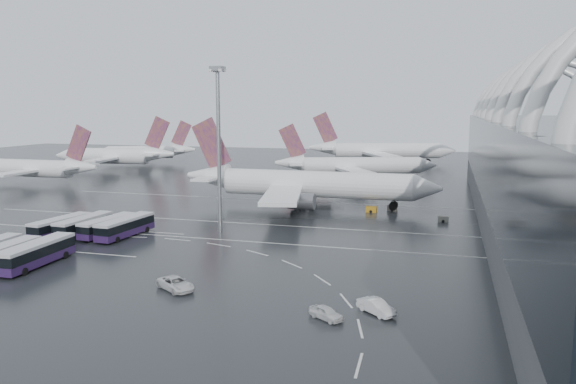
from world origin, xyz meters
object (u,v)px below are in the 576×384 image
(airliner_gate_c, at_px, (379,151))
(bus_row_far_c, at_px, (36,253))
(airliner_gate_b, at_px, (353,166))
(bus_row_far_b, at_px, (3,255))
(jet_remote_west, at_px, (39,169))
(bus_row_near_d, at_px, (125,226))
(van_curve_a, at_px, (176,284))
(gse_cart_belly_e, at_px, (371,209))
(bus_row_near_a, at_px, (60,226))
(bus_row_near_c, at_px, (107,226))
(gse_cart_belly_b, at_px, (392,208))
(bus_row_near_b, at_px, (84,225))
(van_curve_c, at_px, (376,307))
(jet_remote_mid, at_px, (117,156))
(airliner_main, at_px, (303,184))
(floodlight_mast, at_px, (218,129))
(jet_remote_far, at_px, (148,152))
(van_curve_b, at_px, (326,313))
(gse_cart_belly_d, at_px, (443,219))

(airliner_gate_c, bearing_deg, bus_row_far_c, -113.67)
(airliner_gate_b, xyz_separation_m, bus_row_far_b, (-31.68, -109.61, -2.65))
(jet_remote_west, height_order, bus_row_near_d, jet_remote_west)
(van_curve_a, distance_m, gse_cart_belly_e, 61.22)
(gse_cart_belly_e, bearing_deg, van_curve_a, -105.43)
(bus_row_near_a, distance_m, bus_row_far_c, 19.84)
(bus_row_near_a, xyz_separation_m, bus_row_far_c, (9.52, -17.40, 0.15))
(jet_remote_west, bearing_deg, bus_row_near_d, 138.83)
(jet_remote_west, distance_m, bus_row_far_b, 93.86)
(bus_row_near_c, bearing_deg, gse_cart_belly_e, -43.94)
(jet_remote_west, xyz_separation_m, gse_cart_belly_b, (104.69, -15.55, -3.96))
(jet_remote_west, bearing_deg, bus_row_near_c, 137.19)
(bus_row_near_a, xyz_separation_m, gse_cart_belly_e, (49.86, 37.32, -1.09))
(bus_row_near_b, bearing_deg, van_curve_c, -111.17)
(airliner_gate_c, distance_m, jet_remote_mid, 101.05)
(bus_row_near_a, relative_size, bus_row_near_c, 1.02)
(jet_remote_west, xyz_separation_m, bus_row_near_c, (58.50, -53.41, -2.85))
(bus_row_far_c, distance_m, van_curve_c, 49.25)
(airliner_main, xyz_separation_m, gse_cart_belly_b, (20.10, -0.02, -4.46))
(bus_row_near_c, relative_size, bus_row_far_c, 0.91)
(gse_cart_belly_b, bearing_deg, floodlight_mast, -134.22)
(bus_row_near_a, distance_m, van_curve_c, 62.80)
(bus_row_near_d, height_order, bus_row_far_b, bus_row_near_d)
(airliner_gate_c, bearing_deg, gse_cart_belly_e, -97.44)
(jet_remote_far, height_order, bus_row_near_d, jet_remote_far)
(airliner_gate_c, distance_m, gse_cart_belly_e, 107.08)
(jet_remote_west, bearing_deg, bus_row_near_a, 131.75)
(jet_remote_mid, relative_size, van_curve_c, 9.17)
(jet_remote_west, bearing_deg, van_curve_a, 136.92)
(jet_remote_west, relative_size, jet_remote_far, 1.05)
(bus_row_far_c, height_order, gse_cart_belly_b, bus_row_far_c)
(airliner_gate_c, relative_size, bus_row_far_b, 4.47)
(van_curve_a, height_order, gse_cart_belly_e, van_curve_a)
(jet_remote_west, distance_m, jet_remote_far, 64.71)
(van_curve_a, height_order, van_curve_b, van_curve_a)
(van_curve_b, height_order, gse_cart_belly_e, van_curve_b)
(jet_remote_west, bearing_deg, bus_row_far_c, 128.96)
(bus_row_near_a, distance_m, bus_row_near_b, 4.06)
(bus_row_near_d, xyz_separation_m, floodlight_mast, (14.06, 8.98, 16.76))
(airliner_gate_c, distance_m, gse_cart_belly_d, 116.00)
(airliner_main, relative_size, van_curve_b, 14.28)
(bus_row_near_c, xyz_separation_m, gse_cart_belly_e, (42.02, 34.80, -1.06))
(jet_remote_far, distance_m, van_curve_b, 180.71)
(airliner_main, distance_m, van_curve_c, 68.07)
(van_curve_b, bearing_deg, bus_row_far_b, 114.89)
(airliner_gate_b, distance_m, jet_remote_west, 94.28)
(floodlight_mast, bearing_deg, van_curve_b, -53.26)
(jet_remote_mid, xyz_separation_m, gse_cart_belly_e, (99.73, -57.91, -4.39))
(van_curve_c, bearing_deg, van_curve_b, 162.70)
(van_curve_b, height_order, floodlight_mast, floodlight_mast)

